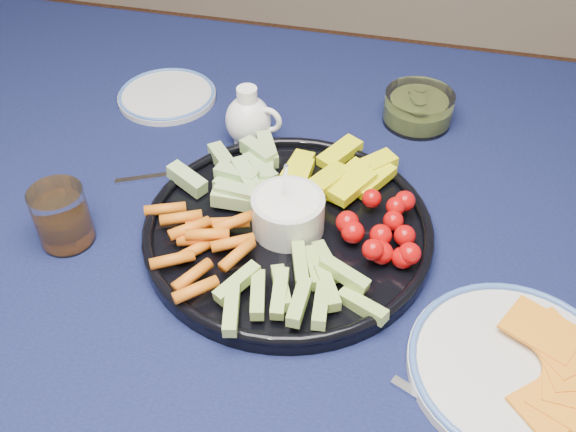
% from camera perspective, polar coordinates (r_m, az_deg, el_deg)
% --- Properties ---
extents(dining_table, '(1.67, 1.07, 0.75)m').
position_cam_1_polar(dining_table, '(0.99, 1.12, -3.10)').
color(dining_table, '#4A2B18').
rests_on(dining_table, ground).
extents(crudite_platter, '(0.39, 0.39, 0.13)m').
position_cam_1_polar(crudite_platter, '(0.87, -0.15, -0.72)').
color(crudite_platter, black).
rests_on(crudite_platter, dining_table).
extents(creamer_pitcher, '(0.09, 0.07, 0.10)m').
position_cam_1_polar(creamer_pitcher, '(1.03, -3.49, 8.53)').
color(creamer_pitcher, white).
rests_on(creamer_pitcher, dining_table).
extents(pickle_bowl, '(0.12, 0.12, 0.05)m').
position_cam_1_polar(pickle_bowl, '(1.11, 11.48, 9.28)').
color(pickle_bowl, silver).
rests_on(pickle_bowl, dining_table).
extents(cheese_plate, '(0.24, 0.24, 0.03)m').
position_cam_1_polar(cheese_plate, '(0.78, 19.68, -12.46)').
color(cheese_plate, silver).
rests_on(cheese_plate, dining_table).
extents(juice_tumbler, '(0.07, 0.07, 0.09)m').
position_cam_1_polar(juice_tumbler, '(0.91, -19.38, -0.29)').
color(juice_tumbler, silver).
rests_on(juice_tumbler, dining_table).
extents(fork_left, '(0.15, 0.09, 0.00)m').
position_cam_1_polar(fork_left, '(1.00, -9.68, 3.75)').
color(fork_left, silver).
rests_on(fork_left, dining_table).
extents(side_plate_extra, '(0.17, 0.17, 0.01)m').
position_cam_1_polar(side_plate_extra, '(1.17, -10.71, 10.50)').
color(side_plate_extra, silver).
rests_on(side_plate_extra, dining_table).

